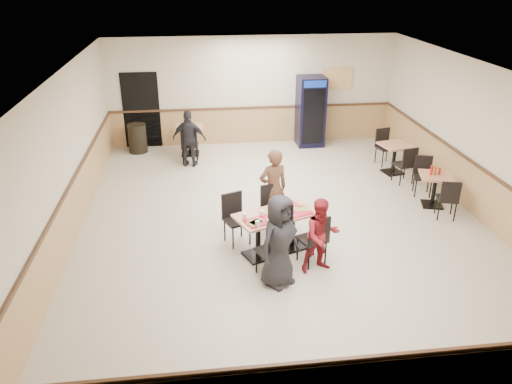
{
  "coord_description": "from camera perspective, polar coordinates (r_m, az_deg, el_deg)",
  "views": [
    {
      "loc": [
        -1.62,
        -8.75,
        4.72
      ],
      "look_at": [
        -0.59,
        -0.5,
        0.92
      ],
      "focal_mm": 35.0,
      "sensor_mm": 36.0,
      "label": 1
    }
  ],
  "objects": [
    {
      "name": "ground",
      "position": [
        10.07,
        3.0,
        -3.41
      ],
      "size": [
        10.0,
        10.0,
        0.0
      ],
      "primitive_type": "plane",
      "color": "beige",
      "rests_on": "ground"
    },
    {
      "name": "room_shell",
      "position": [
        12.5,
        9.12,
        4.9
      ],
      "size": [
        10.0,
        10.0,
        10.0
      ],
      "color": "silver",
      "rests_on": "ground"
    },
    {
      "name": "main_table",
      "position": [
        8.82,
        2.27,
        -3.96
      ],
      "size": [
        1.59,
        1.19,
        0.76
      ],
      "rotation": [
        0.0,
        0.0,
        0.38
      ],
      "color": "black",
      "rests_on": "ground"
    },
    {
      "name": "main_chairs",
      "position": [
        8.81,
        1.98,
        -4.17
      ],
      "size": [
        1.79,
        2.02,
        0.97
      ],
      "rotation": [
        0.0,
        0.0,
        0.38
      ],
      "color": "black",
      "rests_on": "ground"
    },
    {
      "name": "diner_woman_left",
      "position": [
        7.84,
        2.69,
        -5.64
      ],
      "size": [
        0.9,
        0.85,
        1.55
      ],
      "primitive_type": "imported",
      "rotation": [
        0.0,
        0.0,
        0.64
      ],
      "color": "black",
      "rests_on": "ground"
    },
    {
      "name": "diner_woman_right",
      "position": [
        8.3,
        7.49,
        -4.96
      ],
      "size": [
        0.72,
        0.62,
        1.31
      ],
      "primitive_type": "imported",
      "rotation": [
        0.0,
        0.0,
        0.21
      ],
      "color": "maroon",
      "rests_on": "ground"
    },
    {
      "name": "diner_man_opposite",
      "position": [
        9.57,
        1.98,
        0.37
      ],
      "size": [
        0.66,
        0.52,
        1.59
      ],
      "primitive_type": "imported",
      "rotation": [
        0.0,
        0.0,
        3.41
      ],
      "color": "brown",
      "rests_on": "ground"
    },
    {
      "name": "lone_diner",
      "position": [
        12.71,
        -7.64,
        6.04
      ],
      "size": [
        0.91,
        0.54,
        1.45
      ],
      "primitive_type": "imported",
      "rotation": [
        0.0,
        0.0,
        2.91
      ],
      "color": "black",
      "rests_on": "ground"
    },
    {
      "name": "tabletop_clutter",
      "position": [
        8.63,
        2.4,
        -2.57
      ],
      "size": [
        1.27,
        0.97,
        0.12
      ],
      "rotation": [
        0.0,
        0.0,
        0.38
      ],
      "color": "#B40C2A",
      "rests_on": "main_table"
    },
    {
      "name": "side_table_near",
      "position": [
        11.19,
        19.76,
        0.71
      ],
      "size": [
        0.81,
        0.81,
        0.7
      ],
      "rotation": [
        0.0,
        0.0,
        -0.27
      ],
      "color": "black",
      "rests_on": "ground"
    },
    {
      "name": "side_table_near_chair_south",
      "position": [
        10.74,
        21.01,
        -0.6
      ],
      "size": [
        0.51,
        0.51,
        0.89
      ],
      "primitive_type": null,
      "rotation": [
        0.0,
        0.0,
        2.87
      ],
      "color": "black",
      "rests_on": "ground"
    },
    {
      "name": "side_table_near_chair_north",
      "position": [
        11.66,
        18.58,
        1.72
      ],
      "size": [
        0.51,
        0.51,
        0.89
      ],
      "primitive_type": null,
      "rotation": [
        0.0,
        0.0,
        -0.27
      ],
      "color": "black",
      "rests_on": "ground"
    },
    {
      "name": "side_table_far",
      "position": [
        12.69,
        15.55,
        4.2
      ],
      "size": [
        0.82,
        0.82,
        0.74
      ],
      "rotation": [
        0.0,
        0.0,
        0.22
      ],
      "color": "black",
      "rests_on": "ground"
    },
    {
      "name": "side_table_far_chair_south",
      "position": [
        12.19,
        16.54,
        3.12
      ],
      "size": [
        0.52,
        0.52,
        0.94
      ],
      "primitive_type": null,
      "rotation": [
        0.0,
        0.0,
        3.36
      ],
      "color": "black",
      "rests_on": "ground"
    },
    {
      "name": "side_table_far_chair_north",
      "position": [
        13.22,
        14.61,
        5.0
      ],
      "size": [
        0.52,
        0.52,
        0.94
      ],
      "primitive_type": null,
      "rotation": [
        0.0,
        0.0,
        0.22
      ],
      "color": "black",
      "rests_on": "ground"
    },
    {
      "name": "condiment_caddy",
      "position": [
        11.1,
        19.74,
        2.33
      ],
      "size": [
        0.23,
        0.06,
        0.2
      ],
      "color": "red",
      "rests_on": "side_table_near"
    },
    {
      "name": "back_table",
      "position": [
        13.61,
        -7.6,
        6.37
      ],
      "size": [
        0.76,
        0.76,
        0.78
      ],
      "rotation": [
        0.0,
        0.0,
        -0.05
      ],
      "color": "black",
      "rests_on": "ground"
    },
    {
      "name": "back_table_chair_lone",
      "position": [
        13.03,
        -7.58,
        5.42
      ],
      "size": [
        0.48,
        0.48,
        0.98
      ],
      "primitive_type": null,
      "rotation": [
        0.0,
        0.0,
        3.09
      ],
      "color": "black",
      "rests_on": "ground"
    },
    {
      "name": "pepsi_cooler",
      "position": [
        14.22,
        6.25,
        9.14
      ],
      "size": [
        0.75,
        0.76,
        1.94
      ],
      "rotation": [
        0.0,
        0.0,
        0.02
      ],
      "color": "black",
      "rests_on": "ground"
    },
    {
      "name": "trash_bin",
      "position": [
        14.07,
        -13.4,
        6.0
      ],
      "size": [
        0.5,
        0.5,
        0.79
      ],
      "primitive_type": "cylinder",
      "color": "black",
      "rests_on": "ground"
    }
  ]
}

